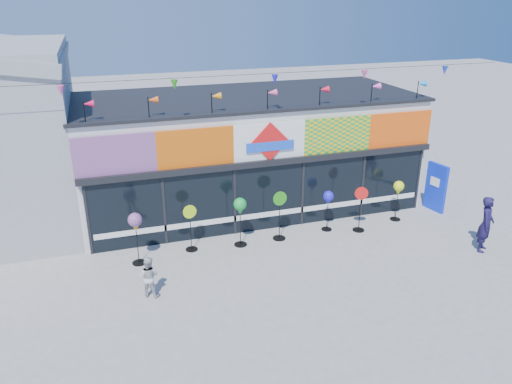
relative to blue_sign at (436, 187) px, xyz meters
name	(u,v)px	position (x,y,z in m)	size (l,w,h in m)	color
ground	(308,279)	(-6.34, -3.03, -0.90)	(80.00, 80.00, 0.00)	gray
kite_shop	(247,150)	(-6.34, 2.91, 1.15)	(16.00, 5.70, 5.31)	silver
blue_sign	(436,187)	(0.00, 0.00, 0.00)	(0.30, 0.90, 1.78)	#0E2CD7
spinner_0	(135,224)	(-10.81, -0.67, 0.41)	(0.41, 0.41, 1.64)	black
spinner_1	(190,227)	(-9.16, -0.33, -0.09)	(0.43, 0.39, 1.52)	black
spinner_2	(240,208)	(-7.60, -0.49, 0.41)	(0.41, 0.41, 1.63)	black
spinner_3	(280,214)	(-6.27, -0.45, -0.02)	(0.47, 0.42, 1.66)	black
spinner_4	(328,199)	(-4.49, -0.32, 0.24)	(0.36, 0.36, 1.41)	black
spinner_5	(360,208)	(-3.49, -0.71, -0.06)	(0.43, 0.40, 1.58)	black
spinner_6	(398,189)	(-1.82, -0.33, 0.27)	(0.37, 0.37, 1.46)	black
adult_man	(486,224)	(-0.49, -3.13, 0.00)	(0.65, 0.43, 1.79)	#18123A
child	(149,277)	(-10.70, -2.48, -0.33)	(0.55, 0.32, 1.14)	#BBBBBB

